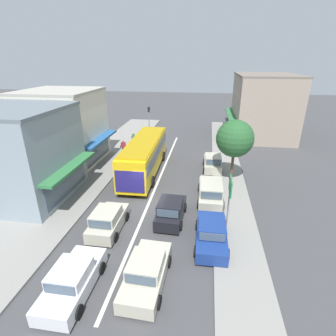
{
  "coord_description": "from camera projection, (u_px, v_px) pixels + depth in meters",
  "views": [
    {
      "loc": [
        4.02,
        -16.8,
        10.12
      ],
      "look_at": [
        0.84,
        4.24,
        1.2
      ],
      "focal_mm": 28.0,
      "sensor_mm": 36.0,
      "label": 1
    }
  ],
  "objects": [
    {
      "name": "traffic_light_downstreet",
      "position": [
        149.0,
        117.0,
        35.27
      ],
      "size": [
        0.33,
        0.24,
        4.2
      ],
      "color": "gray",
      "rests_on": "ground"
    },
    {
      "name": "sidewalk_left",
      "position": [
        95.0,
        167.0,
        26.17
      ],
      "size": [
        5.2,
        44.0,
        0.14
      ],
      "primitive_type": "cube",
      "color": "gray",
      "rests_on": "ground"
    },
    {
      "name": "parked_wagon_kerb_second",
      "position": [
        211.0,
        192.0,
        19.96
      ],
      "size": [
        2.0,
        4.53,
        1.58
      ],
      "color": "#B7B29E",
      "rests_on": "ground"
    },
    {
      "name": "street_tree_right",
      "position": [
        235.0,
        139.0,
        21.92
      ],
      "size": [
        3.16,
        3.16,
        5.5
      ],
      "color": "brown",
      "rests_on": "ground"
    },
    {
      "name": "directional_road_sign",
      "position": [
        230.0,
        191.0,
        15.9
      ],
      "size": [
        0.1,
        1.4,
        3.6
      ],
      "color": "gray",
      "rests_on": "ground"
    },
    {
      "name": "shopfront_mid_block",
      "position": [
        64.0,
        128.0,
        26.26
      ],
      "size": [
        7.75,
        7.15,
        7.38
      ],
      "color": "silver",
      "rests_on": "ground"
    },
    {
      "name": "parked_hatchback_kerb_third",
      "position": [
        213.0,
        163.0,
        25.55
      ],
      "size": [
        1.91,
        3.75,
        1.54
      ],
      "color": "#B7B29E",
      "rests_on": "ground"
    },
    {
      "name": "city_bus",
      "position": [
        145.0,
        154.0,
        24.48
      ],
      "size": [
        2.91,
        10.91,
        3.23
      ],
      "color": "yellow",
      "rests_on": "ground"
    },
    {
      "name": "lane_centre_line",
      "position": [
        158.0,
        181.0,
        23.43
      ],
      "size": [
        0.2,
        28.0,
        0.01
      ],
      "primitive_type": "cube",
      "color": "silver",
      "rests_on": "ground"
    },
    {
      "name": "parked_sedan_kerb_front",
      "position": [
        211.0,
        234.0,
        15.3
      ],
      "size": [
        1.94,
        4.22,
        1.47
      ],
      "color": "navy",
      "rests_on": "ground"
    },
    {
      "name": "building_right_far",
      "position": [
        263.0,
        106.0,
        36.1
      ],
      "size": [
        8.51,
        11.63,
        8.23
      ],
      "color": "gray",
      "rests_on": "ground"
    },
    {
      "name": "kerb_right",
      "position": [
        228.0,
        175.0,
        24.38
      ],
      "size": [
        2.8,
        44.0,
        0.12
      ],
      "primitive_type": "cube",
      "color": "gray",
      "rests_on": "ground"
    },
    {
      "name": "sedan_behind_bus_near",
      "position": [
        72.0,
        280.0,
        12.08
      ],
      "size": [
        1.91,
        4.2,
        1.47
      ],
      "color": "silver",
      "rests_on": "ground"
    },
    {
      "name": "pedestrian_with_handbag_near",
      "position": [
        134.0,
        138.0,
        32.32
      ],
      "size": [
        0.54,
        0.56,
        1.63
      ],
      "color": "#333338",
      "rests_on": "sidewalk_left"
    },
    {
      "name": "pedestrian_browsing_midblock",
      "position": [
        123.0,
        146.0,
        29.18
      ],
      "size": [
        0.58,
        0.53,
        1.63
      ],
      "color": "#232838",
      "rests_on": "sidewalk_left"
    },
    {
      "name": "shopfront_corner_near",
      "position": [
        14.0,
        154.0,
        19.58
      ],
      "size": [
        8.97,
        7.16,
        6.98
      ],
      "color": "#84939E",
      "rests_on": "ground"
    },
    {
      "name": "sedan_adjacent_lane_lead",
      "position": [
        146.0,
        272.0,
        12.54
      ],
      "size": [
        2.0,
        4.26,
        1.47
      ],
      "color": "#B7B29E",
      "rests_on": "ground"
    },
    {
      "name": "hatchback_adjacent_lane_trail",
      "position": [
        108.0,
        221.0,
        16.45
      ],
      "size": [
        1.83,
        3.71,
        1.54
      ],
      "color": "#B7B29E",
      "rests_on": "ground"
    },
    {
      "name": "ground_plane",
      "position": [
        149.0,
        203.0,
        19.79
      ],
      "size": [
        140.0,
        140.0,
        0.0
      ],
      "primitive_type": "plane",
      "color": "#3F3F42"
    },
    {
      "name": "hatchback_queue_far_back",
      "position": [
        171.0,
        211.0,
        17.53
      ],
      "size": [
        1.91,
        3.75,
        1.54
      ],
      "color": "black",
      "rests_on": "ground"
    }
  ]
}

